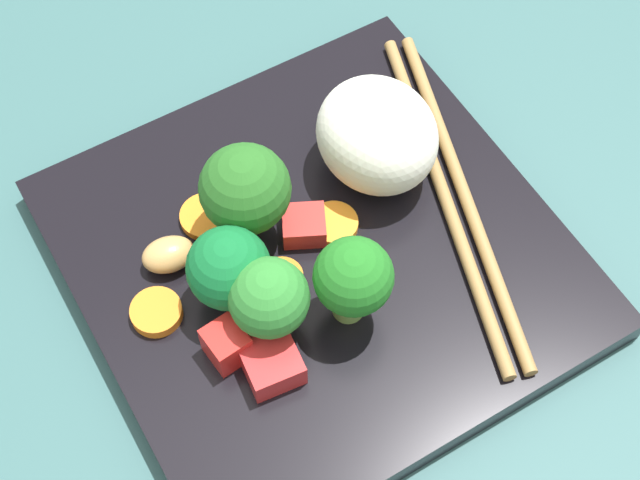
{
  "coord_description": "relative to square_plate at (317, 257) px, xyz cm",
  "views": [
    {
      "loc": [
        -14.23,
        -21.75,
        46.71
      ],
      "look_at": [
        -0.2,
        -0.56,
        3.8
      ],
      "focal_mm": 52.81,
      "sensor_mm": 36.0,
      "label": 1
    }
  ],
  "objects": [
    {
      "name": "ground_plane",
      "position": [
        0.0,
        0.0,
        -1.9
      ],
      "size": [
        110.0,
        110.0,
        2.0
      ],
      "primitive_type": "cube",
      "color": "#315A5B"
    },
    {
      "name": "square_plate",
      "position": [
        0.0,
        0.0,
        0.0
      ],
      "size": [
        26.78,
        26.78,
        1.8
      ],
      "primitive_type": "cube",
      "rotation": [
        0.0,
        0.0,
        -0.05
      ],
      "color": "black",
      "rests_on": "ground_plane"
    },
    {
      "name": "rice_mound",
      "position": [
        5.83,
        2.82,
        3.92
      ],
      "size": [
        6.61,
        7.38,
        6.04
      ],
      "primitive_type": "ellipsoid",
      "rotation": [
        0.0,
        0.0,
        1.58
      ],
      "color": "white",
      "rests_on": "square_plate"
    },
    {
      "name": "broccoli_floret_0",
      "position": [
        -5.38,
        -0.2,
        4.09
      ],
      "size": [
        4.39,
        4.39,
        5.51
      ],
      "color": "#80C151",
      "rests_on": "square_plate"
    },
    {
      "name": "broccoli_floret_1",
      "position": [
        -2.45,
        3.14,
        4.93
      ],
      "size": [
        4.91,
        4.91,
        6.62
      ],
      "color": "#6E9E53",
      "rests_on": "square_plate"
    },
    {
      "name": "broccoli_floret_2",
      "position": [
        -0.64,
        -4.21,
        4.64
      ],
      "size": [
        4.1,
        4.1,
        6.11
      ],
      "color": "#72A14C",
      "rests_on": "square_plate"
    },
    {
      "name": "broccoli_floret_3",
      "position": [
        -4.63,
        -2.67,
        4.25
      ],
      "size": [
        4.14,
        4.14,
        5.58
      ],
      "color": "#559F39",
      "rests_on": "square_plate"
    },
    {
      "name": "carrot_slice_0",
      "position": [
        -2.65,
        -0.51,
        1.13
      ],
      "size": [
        3.1,
        3.1,
        0.46
      ],
      "primitive_type": "cylinder",
      "rotation": [
        0.0,
        0.0,
        5.11
      ],
      "color": "orange",
      "rests_on": "square_plate"
    },
    {
      "name": "carrot_slice_1",
      "position": [
        1.57,
        0.73,
        1.19
      ],
      "size": [
        3.37,
        3.37,
        0.57
      ],
      "primitive_type": "cylinder",
      "rotation": [
        0.0,
        0.0,
        1.84
      ],
      "color": "orange",
      "rests_on": "square_plate"
    },
    {
      "name": "carrot_slice_2",
      "position": [
        -4.11,
        5.1,
        1.14
      ],
      "size": [
        4.11,
        4.11,
        0.49
      ],
      "primitive_type": "cylinder",
      "rotation": [
        0.0,
        0.0,
        4.1
      ],
      "color": "orange",
      "rests_on": "square_plate"
    },
    {
      "name": "carrot_slice_3",
      "position": [
        -9.3,
        1.34,
        1.24
      ],
      "size": [
        3.2,
        3.2,
        0.68
      ],
      "primitive_type": "cylinder",
      "rotation": [
        0.0,
        0.0,
        1.75
      ],
      "color": "orange",
      "rests_on": "square_plate"
    },
    {
      "name": "carrot_slice_4",
      "position": [
        1.01,
        -2.16,
        1.18
      ],
      "size": [
        2.99,
        2.99,
        0.57
      ],
      "primitive_type": "cylinder",
      "rotation": [
        0.0,
        0.0,
        5.6
      ],
      "color": "orange",
      "rests_on": "square_plate"
    },
    {
      "name": "carrot_slice_5",
      "position": [
        -5.28,
        2.17,
        1.24
      ],
      "size": [
        2.67,
        2.67,
        0.68
      ],
      "primitive_type": "cylinder",
      "rotation": [
        0.0,
        0.0,
        4.36
      ],
      "color": "orange",
      "rests_on": "square_plate"
    },
    {
      "name": "pepper_chunk_0",
      "position": [
        -5.86,
        -4.62,
        1.75
      ],
      "size": [
        3.21,
        3.35,
        1.71
      ],
      "primitive_type": "cube",
      "rotation": [
        0.0,
        0.0,
        6.12
      ],
      "color": "red",
      "rests_on": "square_plate"
    },
    {
      "name": "pepper_chunk_1",
      "position": [
        -7.28,
        -2.63,
        1.98
      ],
      "size": [
        2.05,
        2.18,
        2.15
      ],
      "primitive_type": "cube",
      "rotation": [
        0.0,
        0.0,
        1.62
      ],
      "color": "red",
      "rests_on": "square_plate"
    },
    {
      "name": "pepper_chunk_2",
      "position": [
        -0.4,
        1.36,
        1.6
      ],
      "size": [
        3.16,
        3.11,
        1.39
      ],
      "primitive_type": "cube",
      "rotation": [
        0.0,
        0.0,
        5.77
      ],
      "color": "red",
      "rests_on": "square_plate"
    },
    {
      "name": "chicken_piece_1",
      "position": [
        -7.17,
        3.75,
        1.78
      ],
      "size": [
        3.31,
        2.71,
        1.75
      ],
      "primitive_type": "ellipsoid",
      "rotation": [
        0.0,
        0.0,
        2.9
      ],
      "color": "tan",
      "rests_on": "square_plate"
    },
    {
      "name": "chopstick_pair",
      "position": [
        8.41,
        -1.27,
        1.27
      ],
      "size": [
        9.78,
        22.27,
        0.74
      ],
      "rotation": [
        0.0,
        0.0,
        1.22
      ],
      "color": "olive",
      "rests_on": "square_plate"
    }
  ]
}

